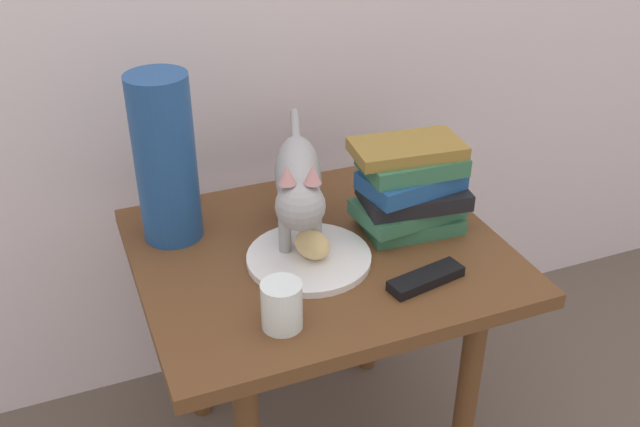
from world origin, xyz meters
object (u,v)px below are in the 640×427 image
tv_remote (426,279)px  book_stack (410,188)px  candle_jar (282,308)px  cat (298,181)px  bread_roll (312,244)px  side_table (320,284)px  plate (309,258)px  green_vase (165,159)px

tv_remote → book_stack: bearing=61.4°
book_stack → candle_jar: book_stack is taller
cat → bread_roll: bearing=-92.9°
candle_jar → side_table: bearing=53.2°
plate → bread_roll: (0.01, -0.00, 0.03)m
green_vase → side_table: bearing=-31.8°
cat → tv_remote: cat is taller
plate → green_vase: bearing=139.0°
cat → green_vase: bearing=154.1°
plate → tv_remote: size_ratio=1.59×
bread_roll → book_stack: (0.23, 0.04, 0.06)m
book_stack → candle_jar: size_ratio=2.77×
plate → book_stack: (0.23, 0.04, 0.09)m
bread_roll → green_vase: 0.32m
plate → book_stack: bearing=9.2°
side_table → green_vase: size_ratio=2.09×
side_table → cat: cat is taller
side_table → tv_remote: (0.14, -0.18, 0.09)m
side_table → candle_jar: size_ratio=8.33×
plate → cat: (0.01, 0.08, 0.13)m
side_table → candle_jar: (-0.15, -0.19, 0.12)m
bread_roll → book_stack: size_ratio=0.34×
plate → book_stack: size_ratio=1.01×
plate → cat: cat is taller
green_vase → tv_remote: bearing=-40.6°
green_vase → tv_remote: 0.54m
side_table → candle_jar: candle_jar is taller
side_table → plate: plate is taller
plate → green_vase: green_vase is taller
cat → book_stack: size_ratio=1.95×
candle_jar → tv_remote: bearing=3.5°
side_table → book_stack: 0.27m
plate → bread_roll: size_ratio=2.98×
green_vase → book_stack: bearing=-18.7°
cat → book_stack: 0.23m
plate → cat: 0.15m
green_vase → candle_jar: size_ratio=3.98×
bread_roll → tv_remote: bearing=-40.2°
bread_roll → candle_jar: size_ratio=0.94×
cat → candle_jar: 0.29m
side_table → bread_roll: bearing=-129.3°
cat → candle_jar: (-0.12, -0.24, -0.09)m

